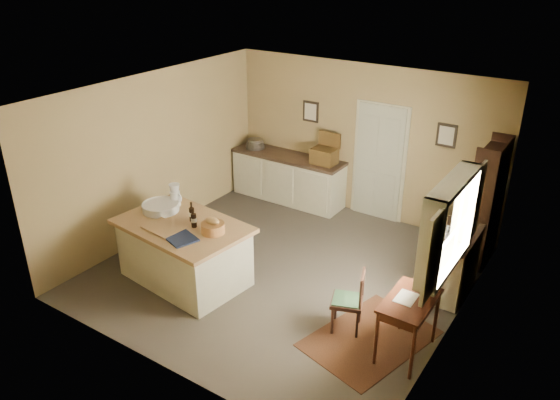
# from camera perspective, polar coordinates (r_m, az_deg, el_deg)

# --- Properties ---
(ground) EXTENTS (5.00, 5.00, 0.00)m
(ground) POSITION_cam_1_polar(r_m,az_deg,el_deg) (8.28, 0.42, -7.41)
(ground) COLOR brown
(ground) RESTS_ON ground
(wall_back) EXTENTS (5.00, 0.10, 2.70)m
(wall_back) POSITION_cam_1_polar(r_m,az_deg,el_deg) (9.70, 8.61, 6.11)
(wall_back) COLOR #9C8151
(wall_back) RESTS_ON ground
(wall_front) EXTENTS (5.00, 0.10, 2.70)m
(wall_front) POSITION_cam_1_polar(r_m,az_deg,el_deg) (5.95, -12.95, -6.95)
(wall_front) COLOR #9C8151
(wall_front) RESTS_ON ground
(wall_left) EXTENTS (0.10, 5.00, 2.70)m
(wall_left) POSITION_cam_1_polar(r_m,az_deg,el_deg) (9.16, -12.80, 4.63)
(wall_left) COLOR #9C8151
(wall_left) RESTS_ON ground
(wall_right) EXTENTS (0.10, 5.00, 2.70)m
(wall_right) POSITION_cam_1_polar(r_m,az_deg,el_deg) (6.75, 18.54, -3.62)
(wall_right) COLOR #9C8151
(wall_right) RESTS_ON ground
(ceiling) EXTENTS (5.00, 5.00, 0.00)m
(ceiling) POSITION_cam_1_polar(r_m,az_deg,el_deg) (7.21, 0.49, 11.04)
(ceiling) COLOR silver
(ceiling) RESTS_ON wall_back
(door) EXTENTS (0.97, 0.06, 2.11)m
(door) POSITION_cam_1_polar(r_m,az_deg,el_deg) (9.64, 10.30, 4.00)
(door) COLOR #AAAA91
(door) RESTS_ON ground
(framed_prints) EXTENTS (2.82, 0.02, 0.38)m
(framed_prints) POSITION_cam_1_polar(r_m,az_deg,el_deg) (9.49, 9.79, 7.96)
(framed_prints) COLOR black
(framed_prints) RESTS_ON ground
(window) EXTENTS (0.25, 1.99, 1.12)m
(window) POSITION_cam_1_polar(r_m,az_deg,el_deg) (6.51, 17.63, -2.62)
(window) COLOR beige
(window) RESTS_ON ground
(work_island) EXTENTS (1.97, 1.41, 1.20)m
(work_island) POSITION_cam_1_polar(r_m,az_deg,el_deg) (7.97, -9.99, -5.19)
(work_island) COLOR beige
(work_island) RESTS_ON ground
(sideboard) EXTENTS (2.22, 0.63, 1.18)m
(sideboard) POSITION_cam_1_polar(r_m,az_deg,el_deg) (10.36, 0.89, 2.50)
(sideboard) COLOR beige
(sideboard) RESTS_ON ground
(rug) EXTENTS (1.47, 1.83, 0.01)m
(rug) POSITION_cam_1_polar(r_m,az_deg,el_deg) (7.09, 9.36, -14.08)
(rug) COLOR #512A16
(rug) RESTS_ON ground
(writing_desk) EXTENTS (0.52, 0.84, 0.82)m
(writing_desk) POSITION_cam_1_polar(r_m,az_deg,el_deg) (6.58, 13.37, -10.78)
(writing_desk) COLOR #3A190D
(writing_desk) RESTS_ON ground
(desk_chair) EXTENTS (0.49, 0.49, 0.82)m
(desk_chair) POSITION_cam_1_polar(r_m,az_deg,el_deg) (6.97, 7.01, -10.46)
(desk_chair) COLOR black
(desk_chair) RESTS_ON ground
(right_cabinet) EXTENTS (0.57, 1.03, 0.99)m
(right_cabinet) POSITION_cam_1_polar(r_m,az_deg,el_deg) (7.98, 17.40, -6.20)
(right_cabinet) COLOR beige
(right_cabinet) RESTS_ON ground
(shelving_unit) EXTENTS (0.33, 0.86, 1.92)m
(shelving_unit) POSITION_cam_1_polar(r_m,az_deg,el_deg) (8.72, 21.00, -0.30)
(shelving_unit) COLOR black
(shelving_unit) RESTS_ON ground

